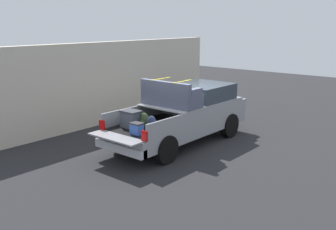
# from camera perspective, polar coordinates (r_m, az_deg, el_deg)

# --- Properties ---
(ground_plane) EXTENTS (40.00, 40.00, 0.00)m
(ground_plane) POSITION_cam_1_polar(r_m,az_deg,el_deg) (13.09, 1.70, -4.21)
(ground_plane) COLOR #262628
(pickup_truck) EXTENTS (6.05, 2.06, 2.23)m
(pickup_truck) POSITION_cam_1_polar(r_m,az_deg,el_deg) (13.11, 2.73, 0.23)
(pickup_truck) COLOR gray
(pickup_truck) RESTS_ON ground_plane
(building_facade) EXTENTS (11.88, 0.36, 3.27)m
(building_facade) POSITION_cam_1_polar(r_m,az_deg,el_deg) (15.93, -8.44, 4.91)
(building_facade) COLOR beige
(building_facade) RESTS_ON ground_plane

